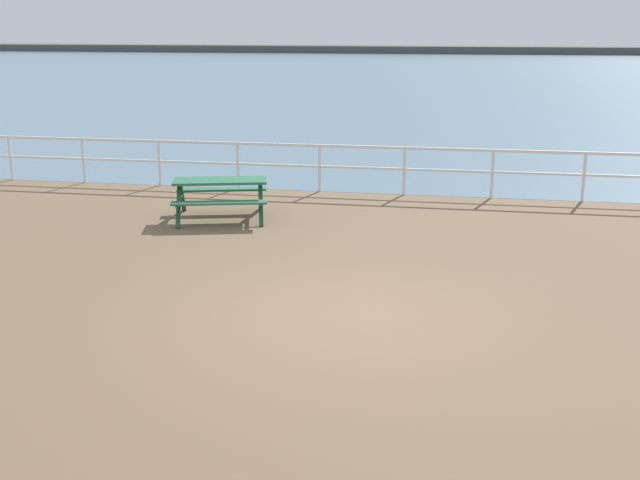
# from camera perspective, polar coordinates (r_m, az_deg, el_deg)

# --- Properties ---
(ground_plane) EXTENTS (30.00, 24.00, 0.20)m
(ground_plane) POSITION_cam_1_polar(r_m,az_deg,el_deg) (10.49, 2.53, -5.97)
(ground_plane) COLOR brown
(sea_band) EXTENTS (142.00, 90.00, 0.01)m
(sea_band) POSITION_cam_1_polar(r_m,az_deg,el_deg) (62.56, 9.48, 11.71)
(sea_band) COLOR slate
(sea_band) RESTS_ON ground
(distant_shoreline) EXTENTS (142.00, 6.00, 1.80)m
(distant_shoreline) POSITION_cam_1_polar(r_m,az_deg,el_deg) (105.51, 10.05, 13.07)
(distant_shoreline) COLOR #4C4C47
(distant_shoreline) RESTS_ON ground
(seaward_railing) EXTENTS (23.07, 0.07, 1.08)m
(seaward_railing) POSITION_cam_1_polar(r_m,az_deg,el_deg) (17.73, 6.10, 5.63)
(seaward_railing) COLOR white
(seaward_railing) RESTS_ON ground
(picnic_table_near_left) EXTENTS (2.13, 1.92, 0.80)m
(picnic_table_near_left) POSITION_cam_1_polar(r_m,az_deg,el_deg) (15.60, -7.18, 3.65)
(picnic_table_near_left) COLOR #286B47
(picnic_table_near_left) RESTS_ON ground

